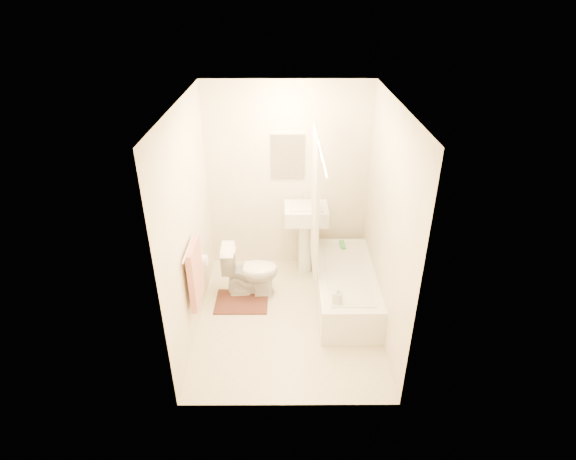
{
  "coord_description": "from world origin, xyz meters",
  "views": [
    {
      "loc": [
        -0.02,
        -3.98,
        3.33
      ],
      "look_at": [
        0.0,
        0.25,
        1.0
      ],
      "focal_mm": 28.0,
      "sensor_mm": 36.0,
      "label": 1
    }
  ],
  "objects_px": {
    "bath_mat": "(242,302)",
    "sink": "(305,237)",
    "bathtub": "(345,287)",
    "soap_bottle": "(338,295)",
    "toilet": "(250,271)"
  },
  "relations": [
    {
      "from": "bath_mat",
      "to": "soap_bottle",
      "type": "bearing_deg",
      "value": -27.54
    },
    {
      "from": "sink",
      "to": "bathtub",
      "type": "distance_m",
      "value": 0.85
    },
    {
      "from": "soap_bottle",
      "to": "sink",
      "type": "bearing_deg",
      "value": 103.08
    },
    {
      "from": "bath_mat",
      "to": "sink",
      "type": "bearing_deg",
      "value": 40.74
    },
    {
      "from": "bathtub",
      "to": "bath_mat",
      "type": "bearing_deg",
      "value": -179.21
    },
    {
      "from": "toilet",
      "to": "bathtub",
      "type": "xyz_separation_m",
      "value": [
        1.12,
        -0.16,
        -0.11
      ]
    },
    {
      "from": "sink",
      "to": "soap_bottle",
      "type": "bearing_deg",
      "value": -77.31
    },
    {
      "from": "sink",
      "to": "bath_mat",
      "type": "bearing_deg",
      "value": -139.66
    },
    {
      "from": "bath_mat",
      "to": "soap_bottle",
      "type": "height_order",
      "value": "soap_bottle"
    },
    {
      "from": "sink",
      "to": "bathtub",
      "type": "relative_size",
      "value": 0.69
    },
    {
      "from": "sink",
      "to": "bathtub",
      "type": "bearing_deg",
      "value": -55.94
    },
    {
      "from": "sink",
      "to": "bathtub",
      "type": "xyz_separation_m",
      "value": [
        0.45,
        -0.65,
        -0.3
      ]
    },
    {
      "from": "sink",
      "to": "soap_bottle",
      "type": "xyz_separation_m",
      "value": [
        0.28,
        -1.22,
        0.0
      ]
    },
    {
      "from": "sink",
      "to": "bathtub",
      "type": "height_order",
      "value": "sink"
    },
    {
      "from": "toilet",
      "to": "bath_mat",
      "type": "xyz_separation_m",
      "value": [
        -0.1,
        -0.18,
        -0.32
      ]
    }
  ]
}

